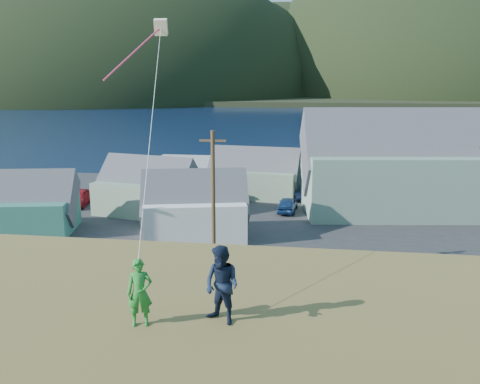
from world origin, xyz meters
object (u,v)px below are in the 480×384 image
Objects in this scene: wharf at (244,168)px; shed_palegreen_near at (146,188)px; shed_teal at (25,205)px; kite_flyer_navy at (222,285)px; shed_white at (195,207)px; shed_palegreen_far at (255,174)px; kite_flyer_green at (140,293)px.

shed_palegreen_near is at bearing -104.36° from wharf.
shed_teal is 35.28m from kite_flyer_navy.
kite_flyer_navy is at bearing -89.23° from shed_white.
shed_teal is 4.88× the size of kite_flyer_navy.
wharf is at bearing 76.85° from shed_white.
shed_palegreen_far is at bearing 31.37° from shed_teal.
shed_white is 0.93× the size of shed_palegreen_far.
kite_flyer_green is at bearing -92.85° from shed_white.
kite_flyer_green reaches higher than shed_teal.
wharf is 16.64× the size of kite_flyer_green.
shed_palegreen_far reaches higher than shed_teal.
shed_palegreen_near is 5.41× the size of kite_flyer_navy.
wharf is at bearing 80.00° from kite_flyer_green.
shed_palegreen_near reaches higher than shed_teal.
wharf is 15.24m from shed_palegreen_far.
shed_white is (0.19, -29.81, 2.06)m from wharf.
kite_flyer_navy is at bearing -2.94° from kite_flyer_green.
shed_white is 29.72m from kite_flyer_green.
shed_palegreen_far is (16.78, 15.63, 0.09)m from shed_teal.
shed_white is 5.08× the size of kite_flyer_navy.
kite_flyer_green is (5.41, -28.71, 5.47)m from shed_white.
kite_flyer_green is at bearing -59.27° from shed_palegreen_near.
shed_teal is at bearing -130.61° from shed_palegreen_far.
shed_white reaches higher than shed_palegreen_far.
kite_flyer_navy reaches higher than shed_teal.
shed_palegreen_near is 9.07m from shed_white.
shed_palegreen_far is 5.48× the size of kite_flyer_navy.
kite_flyer_green reaches higher than shed_white.
kite_flyer_green is 0.86× the size of kite_flyer_navy.
shed_palegreen_far is at bearing -78.06° from wharf.
wharf is 23.93m from shed_palegreen_near.
shed_palegreen_far is at bearing 55.34° from shed_palegreen_near.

